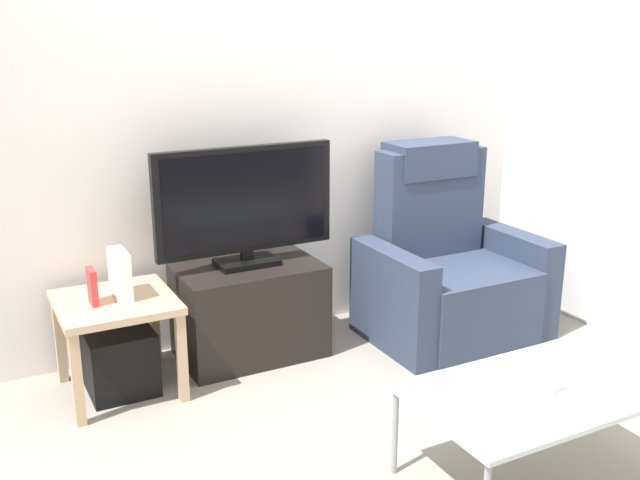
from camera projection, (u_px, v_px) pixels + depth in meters
name	position (u px, v px, depth m)	size (l,w,h in m)	color
ground_plane	(339.00, 420.00, 3.30)	(6.40, 6.40, 0.00)	gray
wall_back	(238.00, 107.00, 3.89)	(6.40, 0.06, 2.60)	silver
tv_stand	(250.00, 310.00, 3.89)	(0.75, 0.47, 0.51)	black
television	(245.00, 204.00, 3.74)	(0.96, 0.20, 0.63)	black
recliner_armchair	(447.00, 269.00, 4.18)	(0.98, 0.78, 1.08)	#2D384C
side_table	(116.00, 314.00, 3.46)	(0.54, 0.54, 0.48)	tan
subwoofer_box	(120.00, 361.00, 3.53)	(0.31, 0.31, 0.31)	black
book_upright	(92.00, 287.00, 3.35)	(0.03, 0.11, 0.17)	red
game_console	(120.00, 274.00, 3.43)	(0.07, 0.20, 0.23)	white
coffee_table	(529.00, 397.00, 2.77)	(0.90, 0.60, 0.38)	#B2C6C1
cell_phone	(544.00, 383.00, 2.82)	(0.07, 0.15, 0.01)	#B7B7BC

